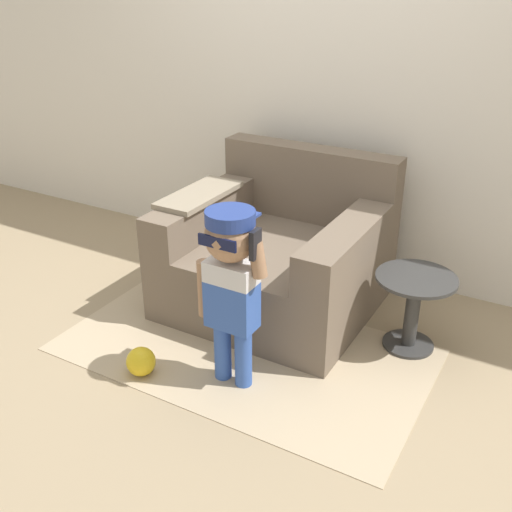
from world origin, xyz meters
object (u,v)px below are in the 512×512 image
person_child (231,272)px  side_table (413,305)px  armchair (278,256)px  toy_ball (141,361)px

person_child → side_table: (0.65, 0.71, -0.34)m
person_child → armchair: bearing=102.4°
armchair → side_table: (0.83, -0.08, -0.04)m
side_table → toy_ball: side_table is taller
person_child → toy_ball: (-0.42, -0.18, -0.52)m
person_child → side_table: bearing=47.4°
armchair → toy_ball: armchair is taller
armchair → side_table: size_ratio=2.72×
side_table → toy_ball: (-1.07, -0.89, -0.18)m
armchair → person_child: person_child is taller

